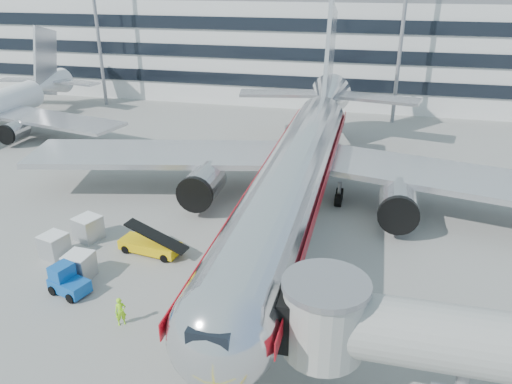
% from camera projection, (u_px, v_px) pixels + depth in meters
% --- Properties ---
extents(ground, '(180.00, 180.00, 0.00)m').
position_uv_depth(ground, '(270.00, 286.00, 32.42)').
color(ground, gray).
rests_on(ground, ground).
extents(lead_in_line, '(0.25, 70.00, 0.01)m').
position_uv_depth(lead_in_line, '(295.00, 219.00, 41.32)').
color(lead_in_line, yellow).
rests_on(lead_in_line, ground).
extents(main_jet, '(50.95, 48.70, 16.06)m').
position_uv_depth(main_jet, '(300.00, 164.00, 41.14)').
color(main_jet, silver).
rests_on(main_jet, ground).
extents(jet_bridge, '(17.80, 4.50, 7.00)m').
position_uv_depth(jet_bridge, '(512.00, 354.00, 21.12)').
color(jet_bridge, silver).
rests_on(jet_bridge, ground).
extents(terminal, '(150.00, 24.25, 15.60)m').
position_uv_depth(terminal, '(346.00, 46.00, 80.82)').
color(terminal, silver).
rests_on(terminal, ground).
extents(light_mast_west, '(2.40, 1.20, 25.45)m').
position_uv_depth(light_mast_west, '(94.00, 2.00, 71.33)').
color(light_mast_west, gray).
rests_on(light_mast_west, ground).
extents(light_mast_centre, '(2.40, 1.20, 25.45)m').
position_uv_depth(light_mast_centre, '(405.00, 6.00, 62.06)').
color(light_mast_centre, gray).
rests_on(light_mast_centre, ground).
extents(belt_loader, '(4.83, 2.28, 2.26)m').
position_uv_depth(belt_loader, '(150.00, 245.00, 36.06)').
color(belt_loader, '#E4B809').
rests_on(belt_loader, ground).
extents(baggage_tug, '(2.83, 2.21, 1.89)m').
position_uv_depth(baggage_tug, '(67.00, 281.00, 31.48)').
color(baggage_tug, '#0E4DA1').
rests_on(baggage_tug, ground).
extents(cargo_container_left, '(2.19, 2.19, 1.84)m').
position_uv_depth(cargo_container_left, '(88.00, 228.00, 37.83)').
color(cargo_container_left, '#ACAFB4').
rests_on(cargo_container_left, ground).
extents(cargo_container_right, '(1.99, 1.99, 1.74)m').
position_uv_depth(cargo_container_right, '(54.00, 246.00, 35.50)').
color(cargo_container_right, '#ACAFB4').
rests_on(cargo_container_right, ground).
extents(cargo_container_front, '(1.76, 1.76, 1.77)m').
position_uv_depth(cargo_container_front, '(79.00, 266.00, 33.03)').
color(cargo_container_front, '#ACAFB4').
rests_on(cargo_container_front, ground).
extents(ramp_worker, '(0.76, 0.71, 1.75)m').
position_uv_depth(ramp_worker, '(121.00, 312.00, 28.57)').
color(ramp_worker, '#A2FF1A').
rests_on(ramp_worker, ground).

